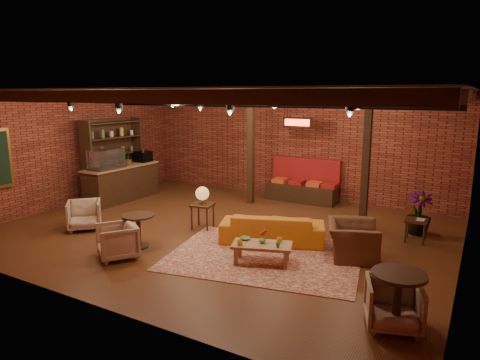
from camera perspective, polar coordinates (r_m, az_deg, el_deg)
The scene contains 28 objects.
floor at distance 10.07m, azimuth -2.69°, elevation -6.69°, with size 10.00×10.00×0.00m, color #402910.
ceiling at distance 9.57m, azimuth -2.87°, elevation 11.84°, with size 10.00×8.00×0.02m, color black.
wall_back at distance 13.20m, azimuth 6.67°, elevation 4.68°, with size 10.00×0.02×3.20m, color maroon.
wall_front at distance 6.75m, azimuth -21.46°, elevation -2.44°, with size 10.00×0.02×3.20m, color maroon.
wall_left at distance 13.07m, azimuth -21.61°, elevation 3.89°, with size 0.02×8.00×3.20m, color maroon.
wall_right at distance 8.19m, azimuth 28.13°, elevation -0.67°, with size 0.02×8.00×3.20m, color maroon.
ceiling_beams at distance 9.57m, azimuth -2.86°, elevation 11.12°, with size 9.80×6.40×0.22m, color black, non-canonical shape.
ceiling_pipe at distance 10.96m, azimuth 1.75°, elevation 9.96°, with size 0.12×0.12×9.60m, color black.
post_left at distance 12.21m, azimuth 1.46°, elevation 4.22°, with size 0.16×0.16×3.20m, color black.
post_right at distance 10.44m, azimuth 16.46°, elevation 2.53°, with size 0.16×0.16×3.20m, color black.
service_counter at distance 13.17m, azimuth -15.51°, elevation 0.81°, with size 0.80×2.50×1.60m, color black, non-canonical shape.
plant_counter at distance 13.17m, azimuth -14.69°, elevation 2.70°, with size 0.35×0.39×0.30m, color #337F33.
shelving_hutch at distance 13.46m, azimuth -16.50°, elevation 2.70°, with size 0.52×2.00×2.40m, color black, non-canonical shape.
banquette at distance 12.74m, azimuth 8.23°, elevation -0.61°, with size 2.10×0.70×1.00m, color maroon, non-canonical shape.
service_sign at distance 12.08m, azimuth 7.68°, elevation 7.62°, with size 0.86×0.06×0.30m, color #FF3C19.
ceiling_spotlights at distance 9.58m, azimuth -2.85°, elevation 9.81°, with size 6.40×4.40×0.28m, color black, non-canonical shape.
rug at distance 8.54m, azimuth 3.28°, elevation -10.03°, with size 3.64×2.78×0.01m, color maroon.
sofa at distance 9.20m, azimuth 4.34°, elevation -6.39°, with size 2.18×0.85×0.64m, color #BF6A1A.
coffee_table at distance 8.09m, azimuth 2.88°, elevation -8.74°, with size 1.22×0.88×0.63m.
side_table_lamp at distance 10.02m, azimuth -5.04°, elevation -2.24°, with size 0.56×0.56×1.01m.
round_table_left at distance 9.09m, azimuth -13.38°, elevation -5.90°, with size 0.67×0.67×0.69m.
armchair_a at distance 10.68m, azimuth -20.07°, elevation -4.23°, with size 0.73×0.68×0.75m, color beige.
armchair_b at distance 8.65m, azimuth -16.06°, elevation -7.64°, with size 0.72×0.67×0.74m, color beige.
armchair_right at distance 8.58m, azimuth 14.80°, elevation -7.03°, with size 1.07×0.70×0.94m, color brown.
side_table_book at distance 9.89m, azimuth 22.46°, elevation -5.12°, with size 0.46×0.46×0.52m.
round_table_right at distance 6.18m, azimuth 20.31°, elevation -13.91°, with size 0.71×0.71×0.83m.
armchair_far at distance 6.34m, azimuth 19.79°, elevation -15.12°, with size 0.71×0.66×0.73m, color beige.
plant_tall at distance 10.27m, azimuth 23.14°, elevation 1.10°, with size 1.62×1.62×2.90m, color #4C7F4C.
Camera 1 is at (5.18, -8.05, 3.12)m, focal length 32.00 mm.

